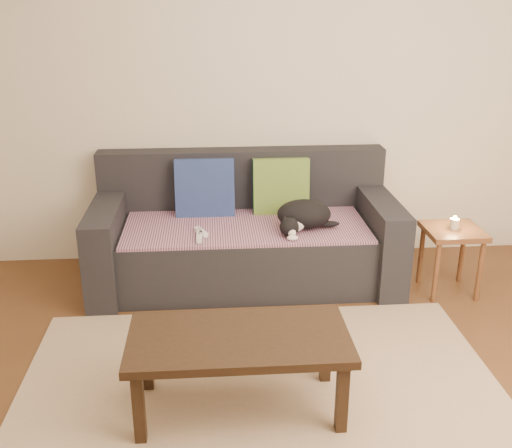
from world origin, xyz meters
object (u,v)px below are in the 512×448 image
object	(u,v)px
side_table	(452,240)
wii_remote_a	(201,232)
sofa	(245,237)
cat	(303,215)
wii_remote_b	(199,237)
coffee_table	(239,345)

from	to	relation	value
side_table	wii_remote_a	bearing A→B (deg)	177.01
sofa	cat	world-z (taller)	sofa
cat	wii_remote_a	distance (m)	0.69
wii_remote_a	wii_remote_b	bearing A→B (deg)	147.72
sofa	side_table	xyz separation A→B (m)	(1.38, -0.33, 0.07)
wii_remote_a	wii_remote_b	world-z (taller)	same
wii_remote_b	side_table	size ratio (longest dim) A/B	0.32
wii_remote_a	coffee_table	size ratio (longest dim) A/B	0.14
wii_remote_a	side_table	size ratio (longest dim) A/B	0.32
sofa	cat	size ratio (longest dim) A/B	4.58
wii_remote_a	sofa	bearing A→B (deg)	-76.67
wii_remote_a	coffee_table	world-z (taller)	wii_remote_a
cat	side_table	bearing A→B (deg)	-26.51
sofa	coffee_table	xyz separation A→B (m)	(-0.12, -1.50, 0.06)
wii_remote_b	coffee_table	bearing A→B (deg)	-170.82
cat	wii_remote_b	size ratio (longest dim) A/B	3.06
wii_remote_a	wii_remote_b	size ratio (longest dim) A/B	1.00
side_table	coffee_table	bearing A→B (deg)	-142.07
wii_remote_b	side_table	distance (m)	1.69
coffee_table	cat	bearing A→B (deg)	69.11
wii_remote_a	side_table	distance (m)	1.69
wii_remote_a	side_table	bearing A→B (deg)	-118.40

